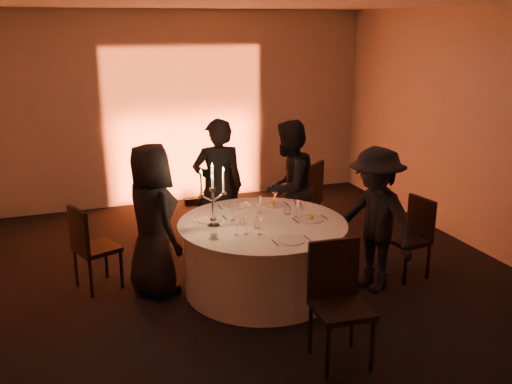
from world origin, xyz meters
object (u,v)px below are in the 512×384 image
object	(u,v)px
chair_back_left	(219,196)
chair_right	(413,233)
guest_left	(152,220)
chair_front	(338,295)
chair_left	(90,244)
guest_back_right	(288,188)
banquet_table	(262,256)
coffee_cup	(214,235)
guest_right	(375,220)
candelabra	(213,205)
guest_back_left	(218,188)
chair_back_right	(306,196)

from	to	relation	value
chair_back_left	chair_right	bearing A→B (deg)	129.56
guest_left	chair_front	bearing A→B (deg)	-162.96
chair_left	guest_back_right	bearing A→B (deg)	-104.50
banquet_table	chair_right	xyz separation A→B (m)	(1.73, -0.25, 0.13)
banquet_table	coffee_cup	world-z (taller)	coffee_cup
guest_right	candelabra	xyz separation A→B (m)	(-1.67, 0.42, 0.22)
banquet_table	guest_back_right	world-z (taller)	guest_back_right
chair_front	candelabra	size ratio (longest dim) A/B	1.53
guest_back_left	candelabra	distance (m)	1.16
chair_back_left	chair_back_right	size ratio (longest dim) A/B	0.92
banquet_table	candelabra	distance (m)	0.82
chair_back_left	guest_back_left	distance (m)	0.71
banquet_table	guest_back_left	distance (m)	1.24
chair_right	guest_left	distance (m)	2.91
guest_back_right	chair_front	bearing A→B (deg)	39.87
guest_left	candelabra	bearing A→B (deg)	-135.33
chair_left	chair_front	bearing A→B (deg)	-158.99
guest_left	candelabra	xyz separation A→B (m)	(0.58, -0.31, 0.19)
chair_left	banquet_table	bearing A→B (deg)	-130.62
guest_right	chair_left	bearing A→B (deg)	-127.51
chair_right	guest_back_right	bearing A→B (deg)	-146.72
candelabra	guest_right	bearing A→B (deg)	-14.18
guest_right	guest_left	bearing A→B (deg)	-126.39
chair_left	guest_back_left	size ratio (longest dim) A/B	0.55
chair_back_left	chair_front	world-z (taller)	chair_front
chair_back_left	banquet_table	bearing A→B (deg)	88.22
banquet_table	chair_front	xyz separation A→B (m)	(0.13, -1.46, 0.21)
chair_left	chair_back_right	bearing A→B (deg)	-99.52
chair_right	guest_back_right	xyz separation A→B (m)	(-1.05, 1.15, 0.32)
banquet_table	chair_back_right	world-z (taller)	chair_back_right
chair_front	guest_back_right	bearing A→B (deg)	81.67
coffee_cup	guest_back_right	bearing A→B (deg)	42.11
guest_back_left	candelabra	world-z (taller)	guest_back_left
banquet_table	chair_left	distance (m)	1.86
chair_right	chair_front	distance (m)	2.00
chair_left	coffee_cup	world-z (taller)	chair_left
guest_back_left	coffee_cup	world-z (taller)	guest_back_left
chair_back_right	guest_right	world-z (taller)	guest_right
guest_left	guest_right	world-z (taller)	guest_left
chair_back_left	guest_back_right	bearing A→B (deg)	126.71
chair_back_right	candelabra	size ratio (longest dim) A/B	1.54
guest_back_right	guest_left	bearing A→B (deg)	-19.97
chair_back_left	guest_back_left	xyz separation A→B (m)	(-0.18, -0.61, 0.31)
guest_back_left	coffee_cup	xyz separation A→B (m)	(-0.46, -1.40, -0.06)
banquet_table	candelabra	size ratio (longest dim) A/B	2.62
chair_left	coffee_cup	distance (m)	1.46
chair_front	guest_right	xyz separation A→B (m)	(1.00, 1.08, 0.19)
chair_right	coffee_cup	distance (m)	2.36
guest_left	guest_right	distance (m)	2.36
chair_left	guest_left	distance (m)	0.75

